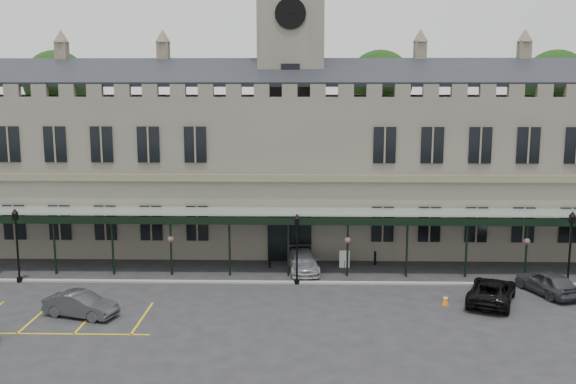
{
  "coord_description": "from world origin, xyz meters",
  "views": [
    {
      "loc": [
        0.97,
        -34.95,
        12.97
      ],
      "look_at": [
        0.0,
        6.0,
        6.0
      ],
      "focal_mm": 40.0,
      "sensor_mm": 36.0,
      "label": 1
    }
  ],
  "objects_px": {
    "lamp_post_right": "(570,243)",
    "car_taxi": "(303,261)",
    "lamp_post_mid": "(297,242)",
    "traffic_cone": "(446,300)",
    "station_building": "(291,165)",
    "car_right_a": "(547,282)",
    "clock_tower": "(291,81)",
    "lamp_post_left": "(17,239)",
    "car_left_b": "(81,305)",
    "sign_board": "(344,259)",
    "car_van": "(492,291)"
  },
  "relations": [
    {
      "from": "lamp_post_mid",
      "to": "lamp_post_left",
      "type": "bearing_deg",
      "value": -179.92
    },
    {
      "from": "traffic_cone",
      "to": "clock_tower",
      "type": "bearing_deg",
      "value": 123.24
    },
    {
      "from": "sign_board",
      "to": "car_right_a",
      "type": "distance_m",
      "value": 13.43
    },
    {
      "from": "station_building",
      "to": "car_taxi",
      "type": "relative_size",
      "value": 12.53
    },
    {
      "from": "lamp_post_right",
      "to": "car_right_a",
      "type": "relative_size",
      "value": 1.12
    },
    {
      "from": "traffic_cone",
      "to": "car_right_a",
      "type": "distance_m",
      "value": 7.06
    },
    {
      "from": "lamp_post_right",
      "to": "sign_board",
      "type": "bearing_deg",
      "value": 163.07
    },
    {
      "from": "lamp_post_right",
      "to": "clock_tower",
      "type": "bearing_deg",
      "value": 148.4
    },
    {
      "from": "car_right_a",
      "to": "car_left_b",
      "type": "bearing_deg",
      "value": -10.9
    },
    {
      "from": "sign_board",
      "to": "clock_tower",
      "type": "bearing_deg",
      "value": 121.58
    },
    {
      "from": "sign_board",
      "to": "car_left_b",
      "type": "xyz_separation_m",
      "value": [
        -15.44,
        -10.03,
        0.08
      ]
    },
    {
      "from": "clock_tower",
      "to": "traffic_cone",
      "type": "height_order",
      "value": "clock_tower"
    },
    {
      "from": "lamp_post_left",
      "to": "lamp_post_mid",
      "type": "height_order",
      "value": "lamp_post_left"
    },
    {
      "from": "traffic_cone",
      "to": "car_van",
      "type": "relative_size",
      "value": 0.12
    },
    {
      "from": "car_taxi",
      "to": "lamp_post_left",
      "type": "bearing_deg",
      "value": -177.12
    },
    {
      "from": "car_taxi",
      "to": "car_van",
      "type": "xyz_separation_m",
      "value": [
        11.27,
        -6.24,
        0.04
      ]
    },
    {
      "from": "lamp_post_left",
      "to": "car_taxi",
      "type": "xyz_separation_m",
      "value": [
        18.74,
        2.91,
        -2.24
      ]
    },
    {
      "from": "lamp_post_right",
      "to": "car_taxi",
      "type": "distance_m",
      "value": 17.43
    },
    {
      "from": "lamp_post_mid",
      "to": "car_taxi",
      "type": "xyz_separation_m",
      "value": [
        0.4,
        2.89,
        -2.09
      ]
    },
    {
      "from": "car_taxi",
      "to": "car_van",
      "type": "distance_m",
      "value": 12.89
    },
    {
      "from": "sign_board",
      "to": "car_van",
      "type": "bearing_deg",
      "value": -39.29
    },
    {
      "from": "clock_tower",
      "to": "car_taxi",
      "type": "relative_size",
      "value": 5.18
    },
    {
      "from": "lamp_post_mid",
      "to": "lamp_post_right",
      "type": "height_order",
      "value": "lamp_post_right"
    },
    {
      "from": "station_building",
      "to": "car_van",
      "type": "relative_size",
      "value": 11.35
    },
    {
      "from": "traffic_cone",
      "to": "car_right_a",
      "type": "xyz_separation_m",
      "value": [
        6.73,
        2.09,
        0.45
      ]
    },
    {
      "from": "traffic_cone",
      "to": "car_left_b",
      "type": "bearing_deg",
      "value": -173.45
    },
    {
      "from": "sign_board",
      "to": "car_left_b",
      "type": "distance_m",
      "value": 18.41
    },
    {
      "from": "sign_board",
      "to": "car_taxi",
      "type": "distance_m",
      "value": 3.08
    },
    {
      "from": "lamp_post_right",
      "to": "lamp_post_left",
      "type": "bearing_deg",
      "value": 179.31
    },
    {
      "from": "traffic_cone",
      "to": "car_taxi",
      "type": "relative_size",
      "value": 0.13
    },
    {
      "from": "station_building",
      "to": "traffic_cone",
      "type": "height_order",
      "value": "station_building"
    },
    {
      "from": "car_left_b",
      "to": "clock_tower",
      "type": "bearing_deg",
      "value": -17.61
    },
    {
      "from": "car_left_b",
      "to": "car_right_a",
      "type": "distance_m",
      "value": 28.04
    },
    {
      "from": "lamp_post_left",
      "to": "clock_tower",
      "type": "bearing_deg",
      "value": 30.89
    },
    {
      "from": "lamp_post_mid",
      "to": "traffic_cone",
      "type": "xyz_separation_m",
      "value": [
        8.85,
        -3.82,
        -2.47
      ]
    },
    {
      "from": "lamp_post_left",
      "to": "sign_board",
      "type": "xyz_separation_m",
      "value": [
        21.68,
        3.84,
        -2.32
      ]
    },
    {
      "from": "station_building",
      "to": "lamp_post_mid",
      "type": "distance_m",
      "value": 11.15
    },
    {
      "from": "station_building",
      "to": "car_right_a",
      "type": "height_order",
      "value": "station_building"
    },
    {
      "from": "car_taxi",
      "to": "car_van",
      "type": "relative_size",
      "value": 0.91
    },
    {
      "from": "lamp_post_left",
      "to": "station_building",
      "type": "bearing_deg",
      "value": 30.69
    },
    {
      "from": "traffic_cone",
      "to": "car_taxi",
      "type": "xyz_separation_m",
      "value": [
        -8.44,
        6.71,
        0.38
      ]
    },
    {
      "from": "clock_tower",
      "to": "car_van",
      "type": "height_order",
      "value": "clock_tower"
    },
    {
      "from": "car_left_b",
      "to": "car_van",
      "type": "bearing_deg",
      "value": -66.35
    },
    {
      "from": "traffic_cone",
      "to": "car_taxi",
      "type": "bearing_deg",
      "value": 141.54
    },
    {
      "from": "clock_tower",
      "to": "car_van",
      "type": "bearing_deg",
      "value": -48.64
    },
    {
      "from": "lamp_post_left",
      "to": "car_left_b",
      "type": "bearing_deg",
      "value": -44.83
    },
    {
      "from": "clock_tower",
      "to": "car_right_a",
      "type": "bearing_deg",
      "value": -37.29
    },
    {
      "from": "clock_tower",
      "to": "traffic_cone",
      "type": "relative_size",
      "value": 38.96
    },
    {
      "from": "clock_tower",
      "to": "lamp_post_left",
      "type": "bearing_deg",
      "value": -149.11
    },
    {
      "from": "sign_board",
      "to": "car_left_b",
      "type": "bearing_deg",
      "value": -145.58
    }
  ]
}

